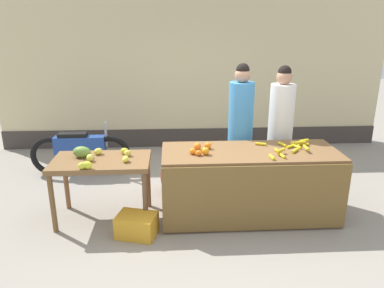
# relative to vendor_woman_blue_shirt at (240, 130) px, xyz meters

# --- Properties ---
(ground_plane) EXTENTS (24.00, 24.00, 0.00)m
(ground_plane) POSITION_rel_vendor_woman_blue_shirt_xyz_m (-0.54, -0.66, -0.94)
(ground_plane) COLOR gray
(market_wall_back) EXTENTS (7.45, 0.23, 3.03)m
(market_wall_back) POSITION_rel_vendor_woman_blue_shirt_xyz_m (-0.54, 2.28, 0.55)
(market_wall_back) COLOR beige
(market_wall_back) RESTS_ON ground
(fruit_stall_counter) EXTENTS (2.16, 0.86, 0.87)m
(fruit_stall_counter) POSITION_rel_vendor_woman_blue_shirt_xyz_m (0.01, -0.68, -0.50)
(fruit_stall_counter) COLOR brown
(fruit_stall_counter) RESTS_ON ground
(side_table_wooden) EXTENTS (1.17, 0.68, 0.79)m
(side_table_wooden) POSITION_rel_vendor_woman_blue_shirt_xyz_m (-1.81, -0.66, -0.25)
(side_table_wooden) COLOR brown
(side_table_wooden) RESTS_ON ground
(banana_bunch_pile) EXTENTS (0.71, 0.61, 0.07)m
(banana_bunch_pile) POSITION_rel_vendor_woman_blue_shirt_xyz_m (0.49, -0.65, -0.04)
(banana_bunch_pile) COLOR yellow
(banana_bunch_pile) RESTS_ON fruit_stall_counter
(orange_pile) EXTENTS (0.28, 0.32, 0.09)m
(orange_pile) POSITION_rel_vendor_woman_blue_shirt_xyz_m (-0.60, -0.70, -0.03)
(orange_pile) COLOR orange
(orange_pile) RESTS_ON fruit_stall_counter
(mango_papaya_pile) EXTENTS (0.73, 0.60, 0.14)m
(mango_papaya_pile) POSITION_rel_vendor_woman_blue_shirt_xyz_m (-1.90, -0.65, -0.09)
(mango_papaya_pile) COLOR yellow
(mango_papaya_pile) RESTS_ON side_table_wooden
(vendor_woman_blue_shirt) EXTENTS (0.34, 0.34, 1.86)m
(vendor_woman_blue_shirt) POSITION_rel_vendor_woman_blue_shirt_xyz_m (0.00, 0.00, 0.00)
(vendor_woman_blue_shirt) COLOR #33333D
(vendor_woman_blue_shirt) RESTS_ON ground
(vendor_woman_white_shirt) EXTENTS (0.34, 0.34, 1.83)m
(vendor_woman_white_shirt) POSITION_rel_vendor_woman_blue_shirt_xyz_m (0.56, -0.02, -0.02)
(vendor_woman_white_shirt) COLOR #33333D
(vendor_woman_white_shirt) RESTS_ON ground
(parked_motorcycle) EXTENTS (1.60, 0.18, 0.88)m
(parked_motorcycle) POSITION_rel_vendor_woman_blue_shirt_xyz_m (-2.43, 0.80, -0.54)
(parked_motorcycle) COLOR black
(parked_motorcycle) RESTS_ON ground
(produce_crate) EXTENTS (0.51, 0.43, 0.26)m
(produce_crate) POSITION_rel_vendor_woman_blue_shirt_xyz_m (-1.37, -1.09, -0.81)
(produce_crate) COLOR gold
(produce_crate) RESTS_ON ground
(produce_sack) EXTENTS (0.38, 0.42, 0.52)m
(produce_sack) POSITION_rel_vendor_woman_blue_shirt_xyz_m (-0.98, 0.05, -0.68)
(produce_sack) COLOR maroon
(produce_sack) RESTS_ON ground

